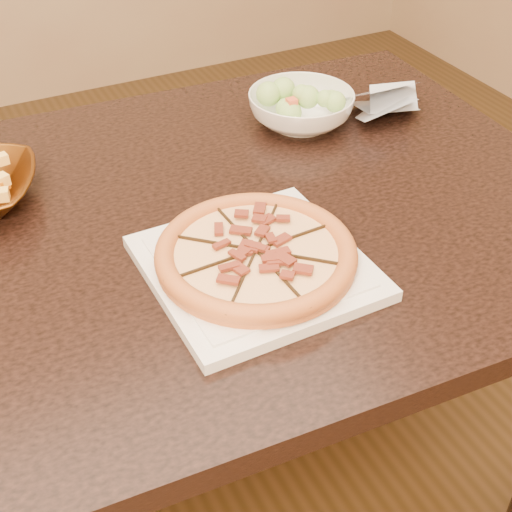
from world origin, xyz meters
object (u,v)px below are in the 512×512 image
Objects in this scene: pizza at (256,254)px; salad_bowl at (301,109)px; plate at (256,267)px; dining_table at (161,273)px.

salad_bowl is at bearing 52.66° from pizza.
pizza reaches higher than plate.
salad_bowl reaches higher than plate.
dining_table is 0.23m from plate.
dining_table is at bearing 115.85° from pizza.
dining_table is at bearing 115.85° from plate.
salad_bowl is (0.37, 0.19, 0.13)m from dining_table.
dining_table is 4.88× the size of plate.
pizza reaches higher than dining_table.
pizza is at bearing -127.34° from salad_bowl.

